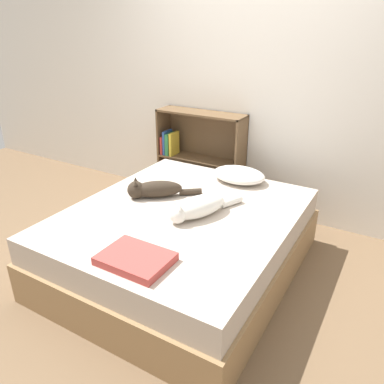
% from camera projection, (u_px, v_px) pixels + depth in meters
% --- Properties ---
extents(ground_plane, '(8.00, 8.00, 0.00)m').
position_uv_depth(ground_plane, '(183.00, 267.00, 2.94)').
color(ground_plane, brown).
extents(wall_back, '(8.00, 0.06, 2.50)m').
position_uv_depth(wall_back, '(255.00, 83.00, 3.43)').
color(wall_back, white).
rests_on(wall_back, ground_plane).
extents(bed, '(1.58, 1.85, 0.50)m').
position_uv_depth(bed, '(183.00, 241.00, 2.84)').
color(bed, '#99754C').
rests_on(bed, ground_plane).
extents(pillow, '(0.46, 0.33, 0.12)m').
position_uv_depth(pillow, '(239.00, 175.00, 3.23)').
color(pillow, white).
rests_on(pillow, bed).
extents(cat_light, '(0.36, 0.60, 0.15)m').
position_uv_depth(cat_light, '(198.00, 207.00, 2.63)').
color(cat_light, white).
rests_on(cat_light, bed).
extents(cat_dark, '(0.49, 0.41, 0.16)m').
position_uv_depth(cat_dark, '(153.00, 189.00, 2.93)').
color(cat_dark, '#33281E').
rests_on(cat_dark, bed).
extents(bookshelf, '(0.91, 0.26, 0.97)m').
position_uv_depth(bookshelf, '(200.00, 156.00, 3.87)').
color(bookshelf, brown).
rests_on(bookshelf, ground_plane).
extents(blanket_fold, '(0.40, 0.30, 0.05)m').
position_uv_depth(blanket_fold, '(136.00, 259.00, 2.14)').
color(blanket_fold, '#B2423D').
rests_on(blanket_fold, bed).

